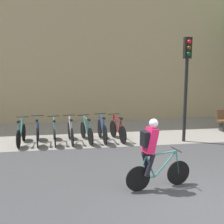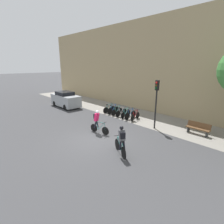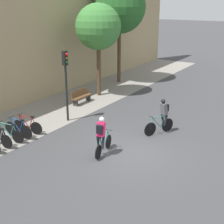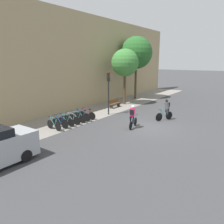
# 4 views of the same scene
# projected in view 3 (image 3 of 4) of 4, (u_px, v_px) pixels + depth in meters

# --- Properties ---
(ground) EXTENTS (200.00, 200.00, 0.00)m
(ground) POSITION_uv_depth(u_px,v_px,m) (130.00, 152.00, 13.70)
(ground) COLOR #3D3D3F
(kerb_strip) EXTENTS (44.00, 4.50, 0.01)m
(kerb_strip) POSITION_uv_depth(u_px,v_px,m) (24.00, 122.00, 17.15)
(kerb_strip) COLOR gray
(kerb_strip) RESTS_ON ground
(cyclist_pink) EXTENTS (1.71, 0.57, 1.75)m
(cyclist_pink) POSITION_uv_depth(u_px,v_px,m) (102.00, 135.00, 13.15)
(cyclist_pink) COLOR black
(cyclist_pink) RESTS_ON ground
(cyclist_grey) EXTENTS (1.64, 0.83, 1.79)m
(cyclist_grey) POSITION_uv_depth(u_px,v_px,m) (162.00, 115.00, 15.42)
(cyclist_grey) COLOR black
(cyclist_grey) RESTS_ON ground
(parked_bike_4) EXTENTS (0.50, 1.67, 0.96)m
(parked_bike_4) POSITION_uv_depth(u_px,v_px,m) (9.00, 134.00, 14.63)
(parked_bike_4) COLOR black
(parked_bike_4) RESTS_ON ground
(parked_bike_5) EXTENTS (0.46, 1.71, 0.99)m
(parked_bike_5) POSITION_uv_depth(u_px,v_px,m) (18.00, 129.00, 15.10)
(parked_bike_5) COLOR black
(parked_bike_5) RESTS_ON ground
(parked_bike_6) EXTENTS (0.50, 1.64, 0.97)m
(parked_bike_6) POSITION_uv_depth(u_px,v_px,m) (28.00, 126.00, 15.57)
(parked_bike_6) COLOR black
(parked_bike_6) RESTS_ON ground
(traffic_light_pole) EXTENTS (0.26, 0.30, 3.86)m
(traffic_light_pole) POSITION_uv_depth(u_px,v_px,m) (66.00, 74.00, 16.49)
(traffic_light_pole) COLOR black
(traffic_light_pole) RESTS_ON ground
(bench) EXTENTS (1.66, 0.44, 0.89)m
(bench) POSITION_uv_depth(u_px,v_px,m) (81.00, 96.00, 20.18)
(bench) COLOR brown
(bench) RESTS_ON ground
(street_tree_0) EXTENTS (3.04, 3.04, 6.21)m
(street_tree_0) POSITION_uv_depth(u_px,v_px,m) (98.00, 27.00, 20.55)
(street_tree_0) COLOR #4C3823
(street_tree_0) RESTS_ON ground
(street_tree_1) EXTENTS (4.05, 4.05, 7.90)m
(street_tree_1) POSITION_uv_depth(u_px,v_px,m) (119.00, 7.00, 23.81)
(street_tree_1) COLOR #4C3823
(street_tree_1) RESTS_ON ground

